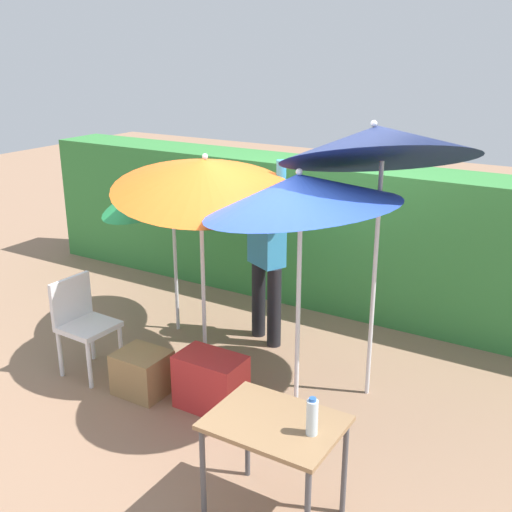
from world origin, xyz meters
name	(u,v)px	position (x,y,z in m)	size (l,w,h in m)	color
ground_plane	(239,381)	(0.00, 0.00, 0.00)	(24.00, 24.00, 0.00)	#937056
hedge_row	(338,236)	(0.00, 2.09, 0.81)	(8.00, 0.70, 1.63)	#38843D
umbrella_rainbow	(172,179)	(-1.11, 0.55, 1.63)	(1.63, 1.56, 2.08)	silver
umbrella_orange	(378,144)	(1.02, 0.39, 2.15)	(1.61, 1.54, 2.61)	silver
umbrella_yellow	(203,175)	(-0.37, 0.05, 1.82)	(1.60, 1.58, 2.15)	silver
umbrella_navy	(300,192)	(0.68, -0.21, 1.86)	(1.48, 1.46, 2.09)	silver
person_vendor	(267,253)	(-0.21, 0.84, 0.93)	(0.53, 0.35, 1.88)	black
chair_plastic	(82,320)	(-1.31, -0.56, 0.51)	(0.46, 0.46, 0.89)	silver
cooler_box	(211,382)	(0.03, -0.46, 0.23)	(0.56, 0.35, 0.47)	red
crate_cardboard	(142,373)	(-0.61, -0.58, 0.19)	(0.43, 0.37, 0.37)	#9E7A4C
folding_table	(275,433)	(1.10, -1.30, 0.63)	(0.80, 0.60, 0.71)	#4C4C51
bottle_water	(312,417)	(1.35, -1.31, 0.83)	(0.07, 0.07, 0.24)	silver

